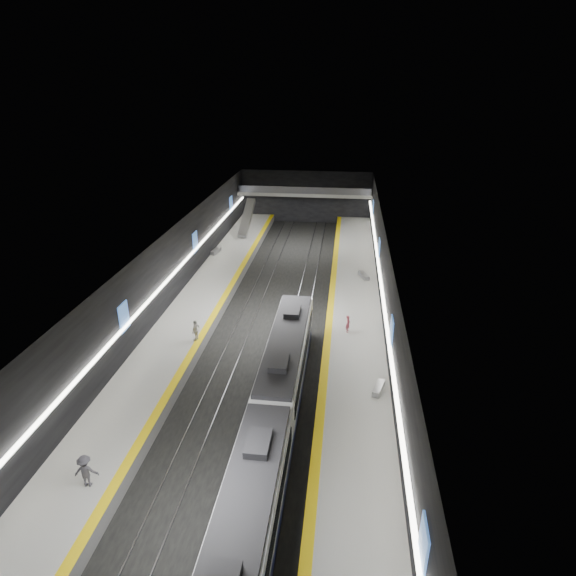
# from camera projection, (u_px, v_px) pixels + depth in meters

# --- Properties ---
(ground) EXTENTS (70.00, 70.00, 0.00)m
(ground) POSITION_uv_depth(u_px,v_px,m) (271.00, 327.00, 44.15)
(ground) COLOR black
(ground) RESTS_ON ground
(ceiling) EXTENTS (20.00, 70.00, 0.04)m
(ceiling) POSITION_uv_depth(u_px,v_px,m) (270.00, 244.00, 40.92)
(ceiling) COLOR beige
(ceiling) RESTS_ON wall_left
(wall_left) EXTENTS (0.04, 70.00, 8.00)m
(wall_left) POSITION_uv_depth(u_px,v_px,m) (162.00, 282.00, 43.66)
(wall_left) COLOR black
(wall_left) RESTS_ON ground
(wall_right) EXTENTS (0.04, 70.00, 8.00)m
(wall_right) POSITION_uv_depth(u_px,v_px,m) (385.00, 293.00, 41.41)
(wall_right) COLOR black
(wall_right) RESTS_ON ground
(wall_back) EXTENTS (20.00, 0.04, 8.00)m
(wall_back) POSITION_uv_depth(u_px,v_px,m) (306.00, 197.00, 74.31)
(wall_back) COLOR black
(wall_back) RESTS_ON ground
(platform_left) EXTENTS (5.00, 70.00, 1.00)m
(platform_left) POSITION_uv_depth(u_px,v_px,m) (192.00, 317.00, 44.80)
(platform_left) COLOR slate
(platform_left) RESTS_ON ground
(tile_surface_left) EXTENTS (5.00, 70.00, 0.02)m
(tile_surface_left) POSITION_uv_depth(u_px,v_px,m) (191.00, 313.00, 44.59)
(tile_surface_left) COLOR #A8A8A3
(tile_surface_left) RESTS_ON platform_left
(tactile_strip_left) EXTENTS (0.60, 70.00, 0.02)m
(tactile_strip_left) POSITION_uv_depth(u_px,v_px,m) (214.00, 314.00, 44.34)
(tactile_strip_left) COLOR yellow
(tactile_strip_left) RESTS_ON platform_left
(platform_right) EXTENTS (5.00, 70.00, 1.00)m
(platform_right) POSITION_uv_depth(u_px,v_px,m) (354.00, 327.00, 43.11)
(platform_right) COLOR slate
(platform_right) RESTS_ON ground
(tile_surface_right) EXTENTS (5.00, 70.00, 0.02)m
(tile_surface_right) POSITION_uv_depth(u_px,v_px,m) (354.00, 322.00, 42.90)
(tile_surface_right) COLOR #A8A8A3
(tile_surface_right) RESTS_ON platform_right
(tactile_strip_right) EXTENTS (0.60, 70.00, 0.02)m
(tactile_strip_right) POSITION_uv_depth(u_px,v_px,m) (329.00, 320.00, 43.14)
(tactile_strip_right) COLOR yellow
(tactile_strip_right) RESTS_ON platform_right
(rails) EXTENTS (6.52, 70.00, 0.12)m
(rails) POSITION_uv_depth(u_px,v_px,m) (271.00, 326.00, 44.13)
(rails) COLOR gray
(rails) RESTS_ON ground
(train) EXTENTS (2.69, 30.04, 3.60)m
(train) POSITION_uv_depth(u_px,v_px,m) (270.00, 425.00, 28.43)
(train) COLOR #0E1033
(train) RESTS_ON ground
(ad_posters) EXTENTS (19.94, 53.50, 2.20)m
(ad_posters) POSITION_uv_depth(u_px,v_px,m) (272.00, 278.00, 43.24)
(ad_posters) COLOR #4578D0
(ad_posters) RESTS_ON wall_left
(cove_light_left) EXTENTS (0.25, 68.60, 0.12)m
(cove_light_left) POSITION_uv_depth(u_px,v_px,m) (164.00, 284.00, 43.72)
(cove_light_left) COLOR white
(cove_light_left) RESTS_ON wall_left
(cove_light_right) EXTENTS (0.25, 68.60, 0.12)m
(cove_light_right) POSITION_uv_depth(u_px,v_px,m) (383.00, 295.00, 41.51)
(cove_light_right) COLOR white
(cove_light_right) RESTS_ON wall_right
(mezzanine_bridge) EXTENTS (20.00, 3.00, 1.50)m
(mezzanine_bridge) POSITION_uv_depth(u_px,v_px,m) (305.00, 193.00, 72.01)
(mezzanine_bridge) COLOR gray
(mezzanine_bridge) RESTS_ON wall_left
(escalator) EXTENTS (1.20, 7.50, 3.92)m
(escalator) POSITION_uv_depth(u_px,v_px,m) (247.00, 218.00, 67.43)
(escalator) COLOR #99999E
(escalator) RESTS_ON platform_left
(bench_left_far) EXTENTS (0.88, 2.06, 0.49)m
(bench_left_far) POSITION_uv_depth(u_px,v_px,m) (216.00, 251.00, 59.52)
(bench_left_far) COLOR #99999E
(bench_left_far) RESTS_ON platform_left
(bench_right_near) EXTENTS (1.01, 1.88, 0.44)m
(bench_right_near) POSITION_uv_depth(u_px,v_px,m) (378.00, 388.00, 33.42)
(bench_right_near) COLOR #99999E
(bench_right_near) RESTS_ON platform_right
(bench_right_far) EXTENTS (1.24, 2.08, 0.49)m
(bench_right_far) POSITION_uv_depth(u_px,v_px,m) (364.00, 276.00, 52.24)
(bench_right_far) COLOR #99999E
(bench_right_far) RESTS_ON platform_right
(passenger_right_a) EXTENTS (0.46, 0.61, 1.52)m
(passenger_right_a) POSITION_uv_depth(u_px,v_px,m) (348.00, 324.00, 40.96)
(passenger_right_a) COLOR #AB404E
(passenger_right_a) RESTS_ON platform_right
(passenger_left_a) EXTENTS (0.67, 1.15, 1.85)m
(passenger_left_a) POSITION_uv_depth(u_px,v_px,m) (196.00, 330.00, 39.60)
(passenger_left_a) COLOR silver
(passenger_left_a) RESTS_ON platform_left
(passenger_left_b) EXTENTS (1.36, 0.93, 1.94)m
(passenger_left_b) POSITION_uv_depth(u_px,v_px,m) (86.00, 471.00, 25.40)
(passenger_left_b) COLOR #434149
(passenger_left_b) RESTS_ON platform_left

